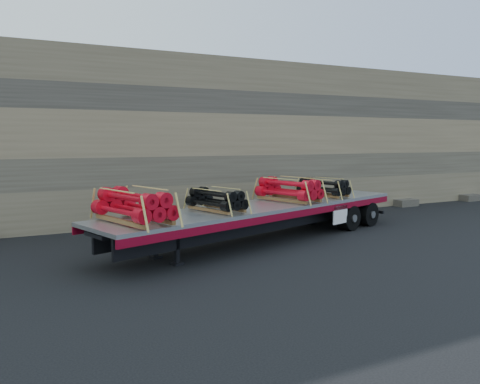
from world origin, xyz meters
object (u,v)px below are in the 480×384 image
at_px(bundle_front, 134,206).
at_px(bundle_midfront, 216,200).
at_px(bundle_rear, 323,188).
at_px(bundle_midrear, 289,190).
at_px(trailer, 263,223).

height_order(bundle_front, bundle_midfront, bundle_front).
relative_size(bundle_midfront, bundle_rear, 1.00).
bearing_deg(bundle_midrear, bundle_rear, 0.00).
bearing_deg(trailer, bundle_midrear, 0.00).
distance_m(bundle_midfront, bundle_rear, 5.59).
bearing_deg(bundle_rear, bundle_front, -180.00).
bearing_deg(bundle_front, bundle_midrear, -0.00).
height_order(bundle_midrear, bundle_rear, bundle_midrear).
distance_m(trailer, bundle_front, 5.18).
height_order(trailer, bundle_midfront, bundle_midfront).
bearing_deg(trailer, bundle_rear, 0.00).
bearing_deg(bundle_front, bundle_midfront, 0.00).
xyz_separation_m(bundle_front, bundle_rear, (8.13, 2.57, -0.10)).
bearing_deg(bundle_front, bundle_rear, 0.00).
bearing_deg(bundle_midfront, bundle_rear, 0.00).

